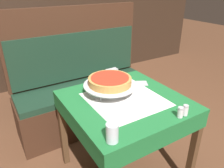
# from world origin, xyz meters

# --- Properties ---
(dining_table_front) EXTENTS (0.82, 0.82, 0.73)m
(dining_table_front) POSITION_xyz_m (0.00, 0.00, 0.63)
(dining_table_front) COLOR #1E6B33
(dining_table_front) RESTS_ON ground_plane
(dining_table_rear) EXTENTS (0.70, 0.70, 0.72)m
(dining_table_rear) POSITION_xyz_m (-0.26, 1.66, 0.62)
(dining_table_rear) COLOR #194799
(dining_table_rear) RESTS_ON ground_plane
(booth_bench) EXTENTS (1.46, 0.47, 1.28)m
(booth_bench) POSITION_xyz_m (0.05, 0.85, 0.37)
(booth_bench) COLOR #3D2316
(booth_bench) RESTS_ON ground_plane
(back_wall_panel) EXTENTS (6.00, 0.04, 2.40)m
(back_wall_panel) POSITION_xyz_m (0.00, 2.19, 1.20)
(back_wall_panel) COLOR black
(back_wall_panel) RESTS_ON ground_plane
(pizza_pan_stand) EXTENTS (0.40, 0.40, 0.08)m
(pizza_pan_stand) POSITION_xyz_m (-0.05, 0.13, 0.80)
(pizza_pan_stand) COLOR #ADADB2
(pizza_pan_stand) RESTS_ON dining_table_front
(deep_dish_pizza) EXTENTS (0.32, 0.32, 0.06)m
(deep_dish_pizza) POSITION_xyz_m (-0.05, 0.13, 0.83)
(deep_dish_pizza) COLOR #C68E47
(deep_dish_pizza) RESTS_ON pizza_pan_stand
(pizza_server) EXTENTS (0.25, 0.17, 0.01)m
(pizza_server) POSITION_xyz_m (0.21, 0.18, 0.73)
(pizza_server) COLOR #BCBCC1
(pizza_server) RESTS_ON dining_table_front
(water_glass_near) EXTENTS (0.07, 0.07, 0.11)m
(water_glass_near) POSITION_xyz_m (-0.32, -0.34, 0.78)
(water_glass_near) COLOR silver
(water_glass_near) RESTS_ON dining_table_front
(salt_shaker) EXTENTS (0.04, 0.04, 0.07)m
(salt_shaker) POSITION_xyz_m (0.16, -0.37, 0.76)
(salt_shaker) COLOR silver
(salt_shaker) RESTS_ON dining_table_front
(pepper_shaker) EXTENTS (0.04, 0.04, 0.07)m
(pepper_shaker) POSITION_xyz_m (0.21, -0.37, 0.76)
(pepper_shaker) COLOR silver
(pepper_shaker) RESTS_ON dining_table_front
(napkin_holder) EXTENTS (0.10, 0.05, 0.09)m
(napkin_holder) POSITION_xyz_m (0.11, 0.36, 0.77)
(napkin_holder) COLOR #B2B2B7
(napkin_holder) RESTS_ON dining_table_front
(condiment_caddy) EXTENTS (0.11, 0.11, 0.17)m
(condiment_caddy) POSITION_xyz_m (-0.21, 1.59, 0.77)
(condiment_caddy) COLOR black
(condiment_caddy) RESTS_ON dining_table_rear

